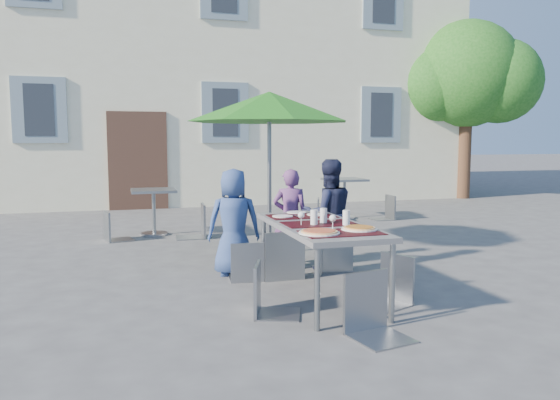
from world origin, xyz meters
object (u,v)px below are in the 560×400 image
object	(u,v)px
pizza_near_left	(319,232)
bg_chair_r_1	(386,193)
chair_0	(246,238)
chair_2	(335,229)
child_2	(328,215)
chair_5	(374,267)
bg_chair_r_0	(196,200)
chair_1	(282,225)
cafe_table_1	(344,190)
child_1	(290,217)
chair_3	(268,259)
dining_table	(320,229)
child_0	(234,222)
cafe_table_0	(154,203)
bg_chair_l_0	(113,208)
patio_umbrella	(269,109)
bg_chair_l_1	(324,196)
pizza_near_right	(359,228)
chair_4	(391,250)

from	to	relation	value
pizza_near_left	bg_chair_r_1	distance (m)	6.26
chair_0	chair_2	bearing A→B (deg)	7.32
child_2	bg_chair_r_1	distance (m)	4.47
chair_5	bg_chair_r_0	distance (m)	4.90
chair_1	cafe_table_1	xyz separation A→B (m)	(2.56, 4.23, -0.05)
chair_5	cafe_table_1	size ratio (longest dim) A/B	1.20
child_1	chair_3	size ratio (longest dim) A/B	1.37
chair_0	cafe_table_1	bearing A→B (deg)	54.85
bg_chair_r_0	chair_1	bearing A→B (deg)	-78.70
chair_5	dining_table	bearing A→B (deg)	92.98
child_0	bg_chair_r_0	xyz separation A→B (m)	(-0.09, 2.58, -0.01)
cafe_table_0	bg_chair_l_0	world-z (taller)	bg_chair_l_0
chair_3	bg_chair_r_1	world-z (taller)	bg_chair_r_1
cafe_table_0	child_0	bearing A→B (deg)	-76.39
patio_umbrella	cafe_table_1	world-z (taller)	patio_umbrella
bg_chair_r_1	cafe_table_1	bearing A→B (deg)	152.88
child_2	patio_umbrella	xyz separation A→B (m)	(-0.44, 1.07, 1.31)
chair_3	child_0	bearing A→B (deg)	89.79
patio_umbrella	bg_chair_r_0	bearing A→B (deg)	116.72
chair_3	cafe_table_0	xyz separation A→B (m)	(-0.72, 4.54, 0.01)
dining_table	chair_5	bearing A→B (deg)	-87.02
cafe_table_1	patio_umbrella	bearing A→B (deg)	-128.88
bg_chair_r_0	bg_chair_l_1	distance (m)	2.64
pizza_near_right	chair_5	size ratio (longest dim) A/B	0.34
cafe_table_0	cafe_table_1	xyz separation A→B (m)	(3.78, 0.90, 0.04)
pizza_near_right	chair_1	size ratio (longest dim) A/B	0.31
pizza_near_left	chair_4	distance (m)	0.87
pizza_near_left	bg_chair_l_0	world-z (taller)	bg_chair_l_0
child_0	bg_chair_l_1	distance (m)	4.19
child_0	child_1	distance (m)	0.85
child_2	chair_5	size ratio (longest dim) A/B	1.40
chair_1	bg_chair_l_1	distance (m)	4.20
chair_0	bg_chair_l_1	xyz separation A→B (m)	(2.33, 3.72, 0.04)
chair_1	chair_4	size ratio (longest dim) A/B	1.18
pizza_near_left	chair_4	bearing A→B (deg)	13.73
chair_5	cafe_table_1	distance (m)	6.62
chair_2	cafe_table_1	bearing A→B (deg)	65.54
pizza_near_right	child_0	size ratio (longest dim) A/B	0.26
child_1	patio_umbrella	distance (m)	1.54
dining_table	cafe_table_1	world-z (taller)	cafe_table_1
pizza_near_left	pizza_near_right	world-z (taller)	same
child_1	chair_0	xyz separation A→B (m)	(-0.71, -0.62, -0.12)
pizza_near_right	chair_0	world-z (taller)	chair_0
patio_umbrella	bg_chair_l_1	world-z (taller)	patio_umbrella
chair_0	bg_chair_l_1	bearing A→B (deg)	57.90
chair_1	bg_chair_r_1	world-z (taller)	chair_1
bg_chair_l_0	bg_chair_l_1	bearing A→B (deg)	11.42
dining_table	patio_umbrella	world-z (taller)	patio_umbrella
child_0	chair_2	size ratio (longest dim) A/B	1.43
cafe_table_1	chair_3	bearing A→B (deg)	-119.30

